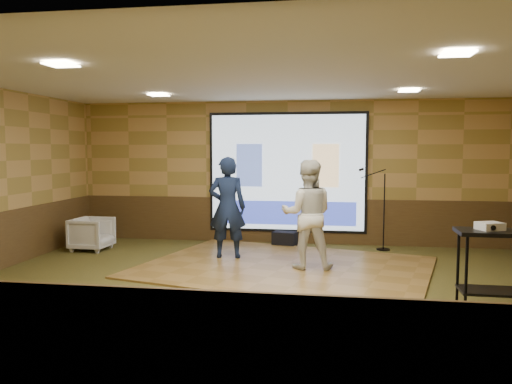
# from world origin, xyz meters

# --- Properties ---
(ground) EXTENTS (9.00, 9.00, 0.00)m
(ground) POSITION_xyz_m (0.00, 0.00, 0.00)
(ground) COLOR #333B1A
(ground) RESTS_ON ground
(room_shell) EXTENTS (9.04, 7.04, 3.02)m
(room_shell) POSITION_xyz_m (0.00, 0.00, 2.09)
(room_shell) COLOR #AF8748
(room_shell) RESTS_ON ground
(wainscot_back) EXTENTS (9.00, 0.04, 0.95)m
(wainscot_back) POSITION_xyz_m (0.00, 3.48, 0.47)
(wainscot_back) COLOR #442E16
(wainscot_back) RESTS_ON ground
(wainscot_front) EXTENTS (9.00, 0.04, 0.95)m
(wainscot_front) POSITION_xyz_m (0.00, -3.48, 0.47)
(wainscot_front) COLOR #442E16
(wainscot_front) RESTS_ON ground
(projector_screen) EXTENTS (3.32, 0.06, 2.52)m
(projector_screen) POSITION_xyz_m (0.00, 3.44, 1.47)
(projector_screen) COLOR black
(projector_screen) RESTS_ON room_shell
(downlight_nw) EXTENTS (0.32, 0.32, 0.02)m
(downlight_nw) POSITION_xyz_m (-2.20, 1.80, 2.97)
(downlight_nw) COLOR #FFEABF
(downlight_nw) RESTS_ON room_shell
(downlight_ne) EXTENTS (0.32, 0.32, 0.02)m
(downlight_ne) POSITION_xyz_m (2.20, 1.80, 2.97)
(downlight_ne) COLOR #FFEABF
(downlight_ne) RESTS_ON room_shell
(downlight_sw) EXTENTS (0.32, 0.32, 0.02)m
(downlight_sw) POSITION_xyz_m (-2.20, -1.50, 2.97)
(downlight_sw) COLOR #FFEABF
(downlight_sw) RESTS_ON room_shell
(downlight_se) EXTENTS (0.32, 0.32, 0.02)m
(downlight_se) POSITION_xyz_m (2.20, -1.50, 2.97)
(downlight_se) COLOR #FFEABF
(downlight_se) RESTS_ON room_shell
(dance_floor) EXTENTS (5.34, 4.55, 0.03)m
(dance_floor) POSITION_xyz_m (0.17, 1.22, 0.02)
(dance_floor) COLOR olive
(dance_floor) RESTS_ON ground
(player_left) EXTENTS (0.71, 0.51, 1.82)m
(player_left) POSITION_xyz_m (-0.92, 1.73, 0.94)
(player_left) COLOR #131E3B
(player_left) RESTS_ON dance_floor
(player_right) EXTENTS (0.91, 0.73, 1.79)m
(player_right) POSITION_xyz_m (0.54, 1.14, 0.93)
(player_right) COLOR silver
(player_right) RESTS_ON dance_floor
(av_table) EXTENTS (0.96, 0.50, 1.01)m
(av_table) POSITION_xyz_m (2.94, -0.63, 0.71)
(av_table) COLOR black
(av_table) RESTS_ON ground
(projector) EXTENTS (0.35, 0.32, 0.09)m
(projector) POSITION_xyz_m (2.85, -0.60, 1.05)
(projector) COLOR silver
(projector) RESTS_ON av_table
(mic_stand) EXTENTS (0.64, 0.26, 1.63)m
(mic_stand) POSITION_xyz_m (1.90, 3.02, 0.49)
(mic_stand) COLOR black
(mic_stand) RESTS_ON ground
(banquet_chair) EXTENTS (0.74, 0.72, 0.65)m
(banquet_chair) POSITION_xyz_m (-3.73, 2.12, 0.32)
(banquet_chair) COLOR gray
(banquet_chair) RESTS_ON ground
(duffel_bag) EXTENTS (0.53, 0.41, 0.29)m
(duffel_bag) POSITION_xyz_m (-0.01, 3.13, 0.15)
(duffel_bag) COLOR black
(duffel_bag) RESTS_ON ground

